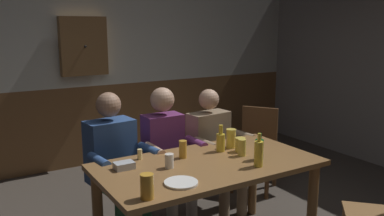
% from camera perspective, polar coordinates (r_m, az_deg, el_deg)
% --- Properties ---
extents(back_wall_upper, '(6.02, 0.12, 1.36)m').
position_cam_1_polar(back_wall_upper, '(5.21, -13.73, 10.63)').
color(back_wall_upper, beige).
extents(back_wall_wainscot, '(6.02, 0.12, 1.02)m').
position_cam_1_polar(back_wall_wainscot, '(5.36, -13.12, -2.18)').
color(back_wall_wainscot, brown).
rests_on(back_wall_wainscot, ground_plane).
extents(dining_table, '(1.66, 0.89, 0.76)m').
position_cam_1_polar(dining_table, '(3.07, 2.29, -9.65)').
color(dining_table, brown).
rests_on(dining_table, ground_plane).
extents(person_0, '(0.56, 0.57, 1.23)m').
position_cam_1_polar(person_0, '(3.42, -10.93, -7.11)').
color(person_0, '#2D4C84').
rests_on(person_0, ground_plane).
extents(person_1, '(0.49, 0.51, 1.23)m').
position_cam_1_polar(person_1, '(3.60, -3.57, -5.96)').
color(person_1, '#6B2D66').
rests_on(person_1, ground_plane).
extents(person_2, '(0.57, 0.55, 1.17)m').
position_cam_1_polar(person_2, '(3.86, 3.17, -5.25)').
color(person_2, '#997F60').
rests_on(person_2, ground_plane).
extents(chair_empty_near_right, '(0.61, 0.61, 0.88)m').
position_cam_1_polar(chair_empty_near_right, '(4.45, 9.14, -5.28)').
color(chair_empty_near_right, brown).
rests_on(chair_empty_near_right, ground_plane).
extents(table_candle, '(0.04, 0.04, 0.08)m').
position_cam_1_polar(table_candle, '(3.11, -7.44, -6.53)').
color(table_candle, '#F9E08C').
rests_on(table_candle, dining_table).
extents(condiment_caddy, '(0.14, 0.10, 0.05)m').
position_cam_1_polar(condiment_caddy, '(2.93, -9.64, -8.07)').
color(condiment_caddy, '#B2B7BC').
rests_on(condiment_caddy, dining_table).
extents(plate_0, '(0.22, 0.22, 0.01)m').
position_cam_1_polar(plate_0, '(2.64, -1.57, -10.57)').
color(plate_0, white).
rests_on(plate_0, dining_table).
extents(bottle_0, '(0.07, 0.07, 0.22)m').
position_cam_1_polar(bottle_0, '(3.27, 4.09, -4.75)').
color(bottle_0, gold).
rests_on(bottle_0, dining_table).
extents(bottle_1, '(0.07, 0.07, 0.25)m').
position_cam_1_polar(bottle_1, '(2.95, 9.45, -6.37)').
color(bottle_1, gold).
rests_on(bottle_1, dining_table).
extents(bottle_2, '(0.07, 0.07, 0.21)m').
position_cam_1_polar(bottle_2, '(3.11, 9.54, -5.75)').
color(bottle_2, '#195923').
rests_on(bottle_2, dining_table).
extents(pint_glass_0, '(0.06, 0.06, 0.14)m').
position_cam_1_polar(pint_glass_0, '(3.11, -1.31, -5.89)').
color(pint_glass_0, gold).
rests_on(pint_glass_0, dining_table).
extents(pint_glass_1, '(0.08, 0.08, 0.12)m').
position_cam_1_polar(pint_glass_1, '(3.28, 6.88, -5.20)').
color(pint_glass_1, '#E5C64C').
rests_on(pint_glass_1, dining_table).
extents(pint_glass_2, '(0.08, 0.08, 0.16)m').
position_cam_1_polar(pint_glass_2, '(3.37, 5.56, -4.32)').
color(pint_glass_2, '#E5C64C').
rests_on(pint_glass_2, dining_table).
extents(pint_glass_3, '(0.06, 0.06, 0.10)m').
position_cam_1_polar(pint_glass_3, '(2.90, -3.24, -7.52)').
color(pint_glass_3, white).
rests_on(pint_glass_3, dining_table).
extents(pint_glass_4, '(0.06, 0.06, 0.13)m').
position_cam_1_polar(pint_glass_4, '(3.18, 7.11, -5.60)').
color(pint_glass_4, '#E5C64C').
rests_on(pint_glass_4, dining_table).
extents(pint_glass_5, '(0.08, 0.08, 0.15)m').
position_cam_1_polar(pint_glass_5, '(2.42, -6.42, -11.03)').
color(pint_glass_5, gold).
rests_on(pint_glass_5, dining_table).
extents(wall_dart_cabinet, '(0.56, 0.15, 0.70)m').
position_cam_1_polar(wall_dart_cabinet, '(5.04, -15.17, 8.48)').
color(wall_dart_cabinet, brown).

